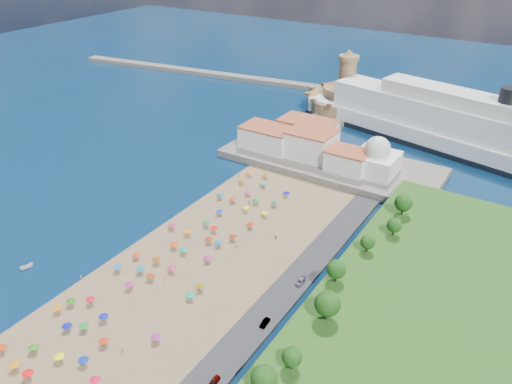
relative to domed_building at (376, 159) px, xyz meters
The scene contains 13 objects.
ground 77.60m from the domed_building, 112.91° to the right, with size 700.00×700.00×0.00m, color #071938.
terrace 21.44m from the domed_building, behind, with size 90.00×36.00×3.00m, color #59544C.
jetty 56.51m from the domed_building, 138.62° to the left, with size 18.00×70.00×2.40m, color #59544C.
breakwater 162.43m from the domed_building, 149.64° to the left, with size 200.00×7.00×2.60m, color #59544C.
waterfront_buildings 33.17m from the domed_building, behind, with size 57.00×29.00×11.00m.
domed_building is the anchor object (origin of this frame).
fortress 79.11m from the domed_building, 122.08° to the left, with size 40.00×40.00×32.40m.
cruise_ship 49.61m from the domed_building, 68.86° to the left, with size 148.73×52.85×32.22m.
beach_parasols 87.99m from the domed_building, 110.85° to the right, with size 32.08×114.07×2.20m.
beachgoers 68.77m from the domed_building, 114.55° to the right, with size 37.54×91.98×1.89m.
moored_boats 135.31m from the domed_building, 116.52° to the right, with size 13.31×25.94×1.55m.
parked_cars 90.30m from the domed_building, 86.18° to the right, with size 1.90×44.86×1.27m.
hillside_trees 83.63m from the domed_building, 76.75° to the right, with size 10.49×107.53×8.06m.
Camera 1 is at (84.59, -101.63, 91.44)m, focal length 35.00 mm.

